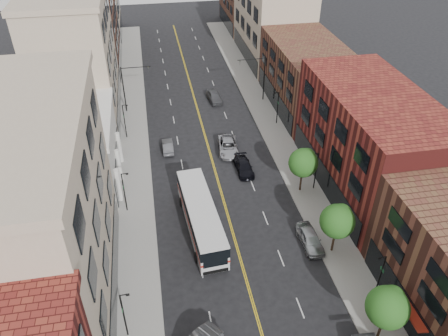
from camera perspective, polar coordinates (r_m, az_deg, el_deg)
sidewalk_left at (r=59.32m, az=-11.59°, el=1.55°), size 4.00×110.00×0.15m
sidewalk_right at (r=61.65m, az=7.24°, el=3.45°), size 4.00×110.00×0.15m
bldg_l_tanoffice at (r=37.58m, az=-23.37°, el=-6.74°), size 10.00×22.00×18.00m
bldg_l_white at (r=54.68m, az=-19.31°, el=1.87°), size 10.00×14.00×8.00m
bldg_l_far_a at (r=67.60m, az=-18.75°, el=13.31°), size 10.00×20.00×18.00m
bldg_l_far_b at (r=86.87m, az=-17.37°, el=17.24°), size 10.00×20.00×15.00m
bldg_r_mid at (r=52.62m, az=18.46°, el=3.26°), size 10.00×22.00×12.00m
bldg_r_far_a at (r=69.89m, az=10.81°, el=11.69°), size 10.00×20.00×10.00m
bldg_r_far_b at (r=87.88m, az=6.22°, el=18.43°), size 10.00×22.00×14.00m
bldg_r_far_c at (r=106.89m, az=3.10°, el=20.81°), size 10.00×18.00×11.00m
tree_r_1 at (r=37.71m, az=20.67°, el=-16.49°), size 3.40×3.40×5.59m
tree_r_2 at (r=43.54m, az=14.67°, el=-6.59°), size 3.40×3.40×5.59m
tree_r_3 at (r=50.68m, az=10.39°, el=0.80°), size 3.40×3.40×5.59m
lamp_l_1 at (r=37.37m, az=-12.93°, el=-17.99°), size 0.81×0.55×5.05m
lamp_l_2 at (r=48.75m, az=-12.88°, el=-2.83°), size 0.81×0.55×5.05m
lamp_l_3 at (r=62.19m, az=-12.85°, el=6.20°), size 0.81×0.55×5.05m
lamp_r_1 at (r=41.29m, az=19.73°, el=-12.93°), size 0.81×0.55×5.05m
lamp_r_2 at (r=51.81m, az=11.91°, el=-0.12°), size 0.81×0.55×5.05m
lamp_r_3 at (r=64.62m, az=6.99°, el=8.03°), size 0.81×0.55×5.05m
signal_mast_left at (r=68.59m, az=-12.45°, el=10.69°), size 4.49×0.18×7.20m
signal_mast_right at (r=70.66m, az=4.71°, el=12.16°), size 4.49×0.18×7.20m
city_bus at (r=45.96m, az=-3.03°, el=-6.21°), size 3.84×13.19×3.35m
car_parked_far at (r=45.87m, az=11.17°, el=-9.06°), size 1.96×4.75×1.61m
car_lane_behind at (r=59.52m, az=-7.35°, el=2.84°), size 1.43×4.03×1.32m
car_lane_a at (r=55.04m, az=2.63°, el=0.15°), size 1.96×4.74×1.37m
car_lane_b at (r=58.79m, az=0.54°, el=2.86°), size 3.18×5.92×1.58m
car_lane_c at (r=71.85m, az=-1.29°, el=9.31°), size 2.36×4.88×1.61m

